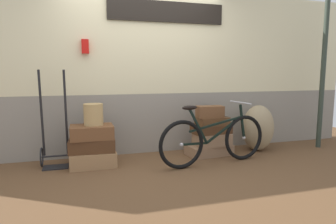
# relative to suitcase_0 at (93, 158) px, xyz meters

# --- Properties ---
(ground) EXTENTS (9.50, 5.20, 0.06)m
(ground) POSITION_rel_suitcase_0_xyz_m (0.82, -0.31, -0.13)
(ground) COLOR brown
(station_building) EXTENTS (7.50, 0.74, 2.55)m
(station_building) POSITION_rel_suitcase_0_xyz_m (0.83, 0.54, 1.18)
(station_building) COLOR gray
(station_building) RESTS_ON ground
(suitcase_0) EXTENTS (0.62, 0.48, 0.20)m
(suitcase_0) POSITION_rel_suitcase_0_xyz_m (0.00, 0.00, 0.00)
(suitcase_0) COLOR #9E754C
(suitcase_0) RESTS_ON ground
(suitcase_1) EXTENTS (0.64, 0.47, 0.18)m
(suitcase_1) POSITION_rel_suitcase_0_xyz_m (-0.00, 0.03, 0.19)
(suitcase_1) COLOR #4C2D19
(suitcase_1) RESTS_ON suitcase_0
(suitcase_2) EXTENTS (0.57, 0.40, 0.18)m
(suitcase_2) POSITION_rel_suitcase_0_xyz_m (-0.00, 0.00, 0.37)
(suitcase_2) COLOR brown
(suitcase_2) RESTS_ON suitcase_1
(suitcase_3) EXTENTS (0.72, 0.46, 0.16)m
(suitcase_3) POSITION_rel_suitcase_0_xyz_m (1.76, 0.04, -0.02)
(suitcase_3) COLOR #937051
(suitcase_3) RESTS_ON ground
(suitcase_4) EXTENTS (0.54, 0.34, 0.18)m
(suitcase_4) POSITION_rel_suitcase_0_xyz_m (1.79, -0.00, 0.15)
(suitcase_4) COLOR #937051
(suitcase_4) RESTS_ON suitcase_3
(suitcase_5) EXTENTS (0.60, 0.39, 0.13)m
(suitcase_5) POSITION_rel_suitcase_0_xyz_m (1.79, 0.03, 0.31)
(suitcase_5) COLOR #4C2D19
(suitcase_5) RESTS_ON suitcase_4
(suitcase_6) EXTENTS (0.50, 0.33, 0.12)m
(suitcase_6) POSITION_rel_suitcase_0_xyz_m (1.80, 0.01, 0.44)
(suitcase_6) COLOR brown
(suitcase_6) RESTS_ON suitcase_5
(suitcase_7) EXTENTS (0.41, 0.24, 0.18)m
(suitcase_7) POSITION_rel_suitcase_0_xyz_m (1.74, -0.01, 0.59)
(suitcase_7) COLOR brown
(suitcase_7) RESTS_ON suitcase_6
(wicker_basket) EXTENTS (0.26, 0.26, 0.30)m
(wicker_basket) POSITION_rel_suitcase_0_xyz_m (0.03, 0.02, 0.61)
(wicker_basket) COLOR tan
(wicker_basket) RESTS_ON suitcase_2
(luggage_trolley) EXTENTS (0.39, 0.35, 1.32)m
(luggage_trolley) POSITION_rel_suitcase_0_xyz_m (-0.49, 0.13, 0.22)
(luggage_trolley) COLOR black
(luggage_trolley) RESTS_ON ground
(burlap_sack) EXTENTS (0.53, 0.45, 0.75)m
(burlap_sack) POSITION_rel_suitcase_0_xyz_m (2.64, 0.06, 0.27)
(burlap_sack) COLOR #9E8966
(burlap_sack) RESTS_ON ground
(bicycle) EXTENTS (1.68, 0.46, 0.86)m
(bicycle) POSITION_rel_suitcase_0_xyz_m (1.63, -0.42, 0.25)
(bicycle) COLOR black
(bicycle) RESTS_ON ground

